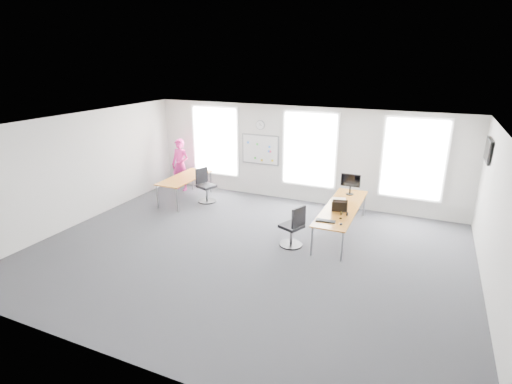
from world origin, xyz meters
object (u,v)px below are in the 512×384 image
at_px(keyboard, 325,221).
at_px(headphones, 344,213).
at_px(chair_left, 205,187).
at_px(chair_right, 293,229).
at_px(person, 180,165).
at_px(monitor, 351,182).
at_px(desk_left, 185,179).
at_px(desk_right, 342,208).

height_order(keyboard, headphones, headphones).
relative_size(chair_left, headphones, 5.95).
xyz_separation_m(chair_right, person, (-4.98, 2.62, 0.43)).
distance_m(keyboard, monitor, 2.20).
bearing_deg(monitor, chair_right, -111.00).
xyz_separation_m(desk_left, chair_left, (0.65, 0.14, -0.23)).
distance_m(desk_left, headphones, 5.46).
distance_m(chair_left, headphones, 4.87).
xyz_separation_m(chair_right, monitor, (0.88, 2.25, 0.65)).
distance_m(desk_left, keyboard, 5.30).
bearing_deg(chair_right, chair_left, -95.19).
relative_size(desk_left, monitor, 3.54).
bearing_deg(monitor, desk_right, -88.69).
distance_m(headphones, monitor, 1.65).
xyz_separation_m(person, monitor, (5.86, -0.37, 0.21)).
height_order(chair_right, person, person).
height_order(chair_left, person, person).
bearing_deg(desk_left, keyboard, -18.87).
bearing_deg(keyboard, monitor, 79.18).
height_order(desk_left, keyboard, keyboard).
bearing_deg(chair_right, headphones, 143.69).
height_order(desk_left, headphones, headphones).
xyz_separation_m(desk_right, chair_left, (-4.51, 0.74, -0.23)).
bearing_deg(chair_right, person, -94.71).
relative_size(person, headphones, 9.92).
distance_m(desk_right, chair_left, 4.57).
xyz_separation_m(chair_left, person, (-1.37, 0.68, 0.42)).
bearing_deg(person, desk_right, -11.43).
distance_m(chair_left, monitor, 4.55).
relative_size(desk_left, keyboard, 4.54).
bearing_deg(headphones, person, 156.78).
bearing_deg(desk_right, monitor, 90.89).
relative_size(desk_right, person, 1.73).
height_order(chair_right, headphones, chair_right).
relative_size(desk_right, headphones, 17.12).
relative_size(chair_left, person, 0.60).
height_order(person, monitor, person).
bearing_deg(person, chair_right, -25.59).
bearing_deg(keyboard, headphones, 53.02).
xyz_separation_m(desk_left, person, (-0.72, 0.83, 0.19)).
height_order(desk_right, person, person).
bearing_deg(person, desk_left, -46.91).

